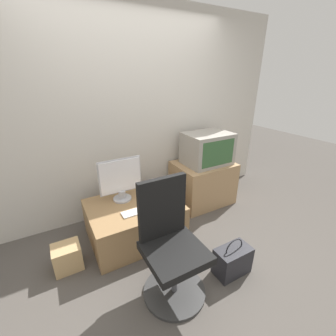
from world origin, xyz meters
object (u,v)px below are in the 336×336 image
(cardboard_box_lower, at_px, (67,257))
(handbag, at_px, (232,260))
(mouse, at_px, (153,205))
(keyboard, at_px, (136,212))
(crt_tv, at_px, (207,149))
(main_monitor, at_px, (121,180))
(office_chair, at_px, (171,249))

(cardboard_box_lower, xyz_separation_m, handbag, (1.38, -0.83, 0.01))
(mouse, xyz_separation_m, cardboard_box_lower, (-0.93, 0.01, -0.32))
(mouse, bearing_deg, keyboard, -174.45)
(keyboard, bearing_deg, cardboard_box_lower, 177.29)
(crt_tv, bearing_deg, cardboard_box_lower, -169.36)
(cardboard_box_lower, distance_m, handbag, 1.61)
(main_monitor, bearing_deg, mouse, -52.25)
(office_chair, bearing_deg, keyboard, 94.68)
(mouse, height_order, handbag, mouse)
(keyboard, relative_size, handbag, 0.75)
(cardboard_box_lower, bearing_deg, crt_tv, 10.64)
(main_monitor, xyz_separation_m, cardboard_box_lower, (-0.69, -0.30, -0.56))
(mouse, relative_size, cardboard_box_lower, 0.24)
(main_monitor, bearing_deg, cardboard_box_lower, -156.47)
(keyboard, distance_m, office_chair, 0.66)
(mouse, distance_m, crt_tv, 1.17)
(keyboard, xyz_separation_m, office_chair, (0.05, -0.66, -0.00))
(main_monitor, distance_m, cardboard_box_lower, 0.93)
(cardboard_box_lower, bearing_deg, office_chair, -41.61)
(crt_tv, bearing_deg, handbag, -116.18)
(mouse, relative_size, crt_tv, 0.10)
(keyboard, height_order, crt_tv, crt_tv)
(keyboard, xyz_separation_m, crt_tv, (1.25, 0.40, 0.40))
(keyboard, relative_size, crt_tv, 0.47)
(mouse, distance_m, handbag, 0.98)
(mouse, distance_m, cardboard_box_lower, 0.98)
(mouse, height_order, crt_tv, crt_tv)
(crt_tv, distance_m, office_chair, 1.64)
(mouse, relative_size, handbag, 0.16)
(keyboard, xyz_separation_m, mouse, (0.21, 0.02, 0.01))
(crt_tv, distance_m, cardboard_box_lower, 2.12)
(cardboard_box_lower, height_order, handbag, handbag)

